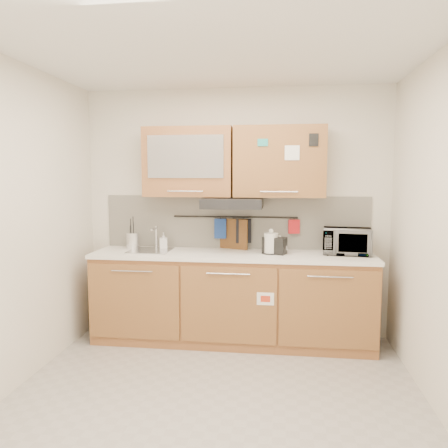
# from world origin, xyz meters

# --- Properties ---
(floor) EXTENTS (3.20, 3.20, 0.00)m
(floor) POSITION_xyz_m (0.00, 0.00, 0.00)
(floor) COLOR #9E9993
(floor) RESTS_ON ground
(ceiling) EXTENTS (3.20, 3.20, 0.00)m
(ceiling) POSITION_xyz_m (0.00, 0.00, 2.60)
(ceiling) COLOR white
(ceiling) RESTS_ON wall_back
(wall_back) EXTENTS (3.20, 0.00, 3.20)m
(wall_back) POSITION_xyz_m (0.00, 1.50, 1.30)
(wall_back) COLOR silver
(wall_back) RESTS_ON ground
(wall_left) EXTENTS (0.00, 3.00, 3.00)m
(wall_left) POSITION_xyz_m (-1.60, 0.00, 1.30)
(wall_left) COLOR silver
(wall_left) RESTS_ON ground
(wall_right) EXTENTS (0.00, 3.00, 3.00)m
(wall_right) POSITION_xyz_m (1.60, 0.00, 1.30)
(wall_right) COLOR silver
(wall_right) RESTS_ON ground
(base_cabinet) EXTENTS (2.80, 0.64, 0.88)m
(base_cabinet) POSITION_xyz_m (0.00, 1.19, 0.41)
(base_cabinet) COLOR #AA693C
(base_cabinet) RESTS_ON floor
(countertop) EXTENTS (2.82, 0.62, 0.04)m
(countertop) POSITION_xyz_m (0.00, 1.19, 0.90)
(countertop) COLOR white
(countertop) RESTS_ON base_cabinet
(backsplash) EXTENTS (2.80, 0.02, 0.56)m
(backsplash) POSITION_xyz_m (0.00, 1.49, 1.20)
(backsplash) COLOR silver
(backsplash) RESTS_ON countertop
(upper_cabinets) EXTENTS (1.82, 0.37, 0.70)m
(upper_cabinets) POSITION_xyz_m (-0.00, 1.32, 1.83)
(upper_cabinets) COLOR #AA693C
(upper_cabinets) RESTS_ON wall_back
(range_hood) EXTENTS (0.60, 0.46, 0.10)m
(range_hood) POSITION_xyz_m (0.00, 1.25, 1.42)
(range_hood) COLOR black
(range_hood) RESTS_ON upper_cabinets
(sink) EXTENTS (0.42, 0.40, 0.26)m
(sink) POSITION_xyz_m (-0.85, 1.21, 0.92)
(sink) COLOR silver
(sink) RESTS_ON countertop
(utensil_rail) EXTENTS (1.30, 0.02, 0.02)m
(utensil_rail) POSITION_xyz_m (0.00, 1.45, 1.26)
(utensil_rail) COLOR black
(utensil_rail) RESTS_ON backsplash
(utensil_crock) EXTENTS (0.15, 0.15, 0.34)m
(utensil_crock) POSITION_xyz_m (-1.07, 1.31, 1.01)
(utensil_crock) COLOR silver
(utensil_crock) RESTS_ON countertop
(kettle) EXTENTS (0.19, 0.18, 0.25)m
(kettle) POSITION_xyz_m (0.39, 1.20, 1.02)
(kettle) COLOR silver
(kettle) RESTS_ON countertop
(toaster) EXTENTS (0.25, 0.20, 0.17)m
(toaster) POSITION_xyz_m (0.42, 1.20, 1.01)
(toaster) COLOR black
(toaster) RESTS_ON countertop
(microwave) EXTENTS (0.49, 0.36, 0.25)m
(microwave) POSITION_xyz_m (1.13, 1.28, 1.05)
(microwave) COLOR #999999
(microwave) RESTS_ON countertop
(soap_bottle) EXTENTS (0.09, 0.10, 0.17)m
(soap_bottle) POSITION_xyz_m (-0.75, 1.34, 1.01)
(soap_bottle) COLOR #999999
(soap_bottle) RESTS_ON countertop
(cutting_board) EXTENTS (0.31, 0.14, 0.40)m
(cutting_board) POSITION_xyz_m (-0.01, 1.44, 1.04)
(cutting_board) COLOR brown
(cutting_board) RESTS_ON utensil_rail
(oven_mitt) EXTENTS (0.13, 0.04, 0.21)m
(oven_mitt) POSITION_xyz_m (-0.15, 1.44, 1.14)
(oven_mitt) COLOR navy
(oven_mitt) RESTS_ON utensil_rail
(dark_pouch) EXTENTS (0.17, 0.09, 0.25)m
(dark_pouch) POSITION_xyz_m (0.09, 1.44, 1.11)
(dark_pouch) COLOR black
(dark_pouch) RESTS_ON utensil_rail
(pot_holder) EXTENTS (0.12, 0.05, 0.14)m
(pot_holder) POSITION_xyz_m (0.62, 1.44, 1.17)
(pot_holder) COLOR red
(pot_holder) RESTS_ON utensil_rail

